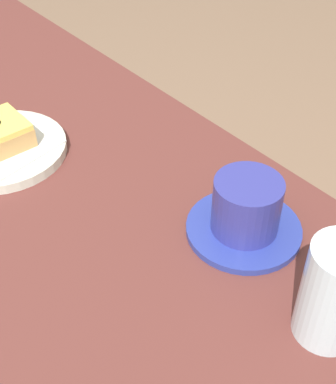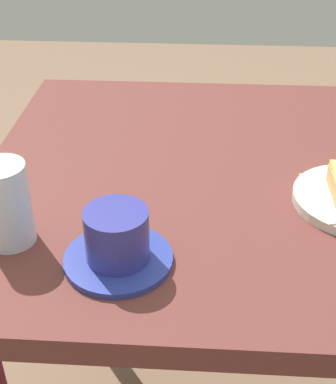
% 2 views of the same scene
% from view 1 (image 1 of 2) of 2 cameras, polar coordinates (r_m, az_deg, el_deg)
% --- Properties ---
extents(plate_glazed_square, '(0.20, 0.20, 0.02)m').
position_cam_1_polar(plate_glazed_square, '(0.86, -17.25, 4.33)').
color(plate_glazed_square, silver).
rests_on(plate_glazed_square, table).
extents(napkin_glazed_square, '(0.16, 0.16, 0.00)m').
position_cam_1_polar(napkin_glazed_square, '(0.85, -17.37, 4.83)').
color(napkin_glazed_square, white).
rests_on(napkin_glazed_square, plate_glazed_square).
extents(water_glass, '(0.07, 0.07, 0.12)m').
position_cam_1_polar(water_glass, '(0.58, 17.31, -10.20)').
color(water_glass, silver).
rests_on(water_glass, table).
extents(coffee_cup, '(0.15, 0.15, 0.08)m').
position_cam_1_polar(coffee_cup, '(0.68, 8.26, -2.07)').
color(coffee_cup, '#2B3A96').
rests_on(coffee_cup, table).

